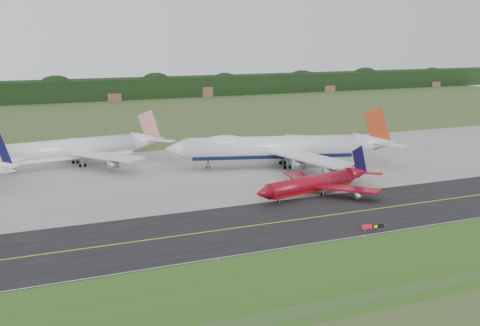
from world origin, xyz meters
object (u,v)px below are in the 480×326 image
jet_star_tail (77,149)px  taxiway_sign (373,226)px  jet_red_737 (317,183)px  jet_ba_747 (280,147)px

jet_star_tail → taxiway_sign: size_ratio=13.19×
taxiway_sign → jet_red_737: bearing=78.0°
jet_ba_747 → taxiway_sign: jet_ba_747 is taller
jet_red_737 → taxiway_sign: size_ratio=8.72×
jet_ba_747 → jet_red_737: 34.92m
jet_ba_747 → jet_star_tail: bearing=152.3°
jet_ba_747 → jet_star_tail: jet_ba_747 is taller
jet_star_tail → taxiway_sign: 101.35m
jet_ba_747 → taxiway_sign: bearing=-103.0°
jet_ba_747 → jet_red_737: size_ratio=1.78×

